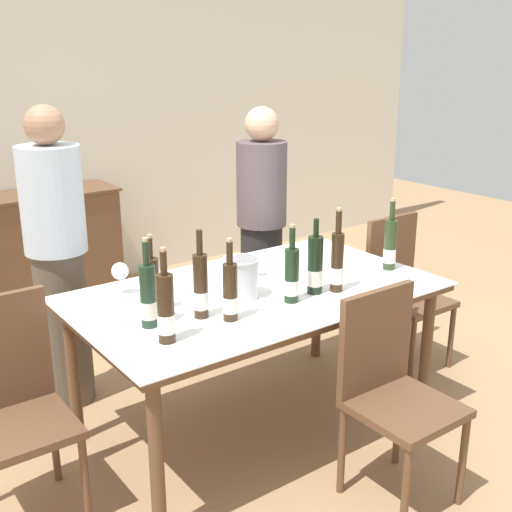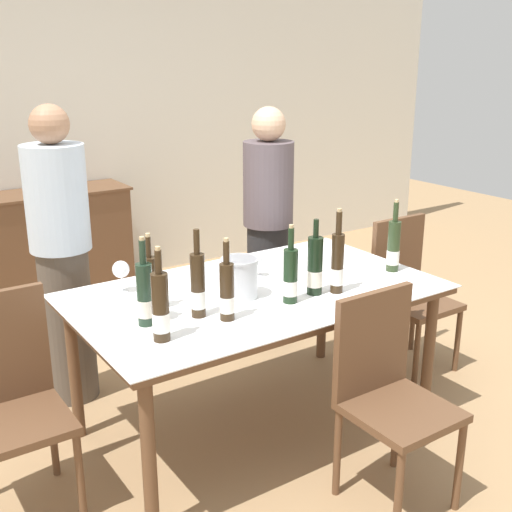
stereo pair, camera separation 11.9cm
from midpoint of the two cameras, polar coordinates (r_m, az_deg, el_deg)
name	(u,v)px [view 2 (the right image)]	position (r m, az deg, el deg)	size (l,w,h in m)	color
ground_plane	(256,425)	(3.57, 0.99, -14.80)	(12.00, 12.00, 0.00)	#A37F56
back_wall	(68,120)	(5.50, -15.81, 11.59)	(8.00, 0.10, 2.80)	silver
sideboard_cabinet	(30,250)	(5.27, -18.83, 0.48)	(1.58, 0.46, 0.90)	brown
dining_table	(256,302)	(3.25, 1.05, -4.16)	(1.82, 1.08, 0.78)	brown
ice_bucket	(240,277)	(3.10, -0.35, -1.85)	(0.18, 0.18, 0.20)	silver
wine_bottle_0	(290,277)	(3.04, 4.20, -1.84)	(0.07, 0.07, 0.38)	black
wine_bottle_1	(161,309)	(2.65, -7.21, -4.66)	(0.07, 0.07, 0.41)	#332314
wine_bottle_2	(150,285)	(2.97, -8.24, -2.57)	(0.07, 0.07, 0.37)	#332314
wine_bottle_3	(145,295)	(2.81, -8.65, -3.49)	(0.07, 0.07, 0.40)	#1E3323
wine_bottle_4	(198,286)	(2.87, -4.01, -2.71)	(0.07, 0.07, 0.41)	#332314
wine_bottle_5	(337,264)	(3.18, 8.31, -0.68)	(0.06, 0.06, 0.43)	#332314
wine_bottle_6	(227,292)	(2.83, -1.40, -3.25)	(0.07, 0.07, 0.38)	#332314
wine_bottle_7	(315,267)	(3.15, 6.34, -1.03)	(0.08, 0.08, 0.38)	black
wine_bottle_8	(393,247)	(3.56, 13.06, 0.80)	(0.07, 0.07, 0.40)	#28381E
wine_glass_0	(257,260)	(3.39, 1.10, -0.38)	(0.07, 0.07, 0.13)	white
wine_glass_1	(158,295)	(2.88, -7.55, -3.44)	(0.09, 0.09, 0.16)	white
wine_glass_2	(121,270)	(3.22, -10.90, -1.24)	(0.09, 0.09, 0.16)	white
chair_right_end	(407,285)	(4.14, 14.10, -2.52)	(0.42, 0.42, 0.94)	brown
chair_near_front	(387,385)	(2.90, 12.77, -11.15)	(0.42, 0.42, 0.94)	brown
chair_left_end	(9,392)	(2.95, -20.03, -11.32)	(0.42, 0.42, 0.96)	brown
person_host	(62,259)	(3.65, -15.96, -0.24)	(0.33, 0.33, 1.67)	#51473D
person_guest_left	(268,228)	(4.27, 1.88, 2.48)	(0.33, 0.33, 1.60)	#262628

